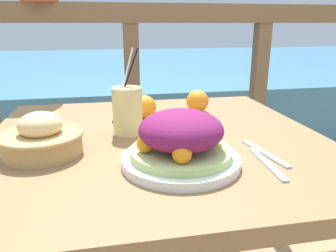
% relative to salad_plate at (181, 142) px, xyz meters
% --- Properties ---
extents(patio_table, '(0.93, 0.90, 0.70)m').
position_rel_salad_plate_xyz_m(patio_table, '(-0.02, 0.20, -0.15)').
color(patio_table, olive).
rests_on(patio_table, ground_plane).
extents(railing_fence, '(2.80, 0.08, 1.10)m').
position_rel_salad_plate_xyz_m(railing_fence, '(-0.02, 0.98, -0.01)').
color(railing_fence, brown).
rests_on(railing_fence, ground_plane).
extents(sea_backdrop, '(12.00, 4.00, 0.55)m').
position_rel_salad_plate_xyz_m(sea_backdrop, '(-0.02, 3.48, -0.48)').
color(sea_backdrop, teal).
rests_on(sea_backdrop, ground_plane).
extents(salad_plate, '(0.27, 0.27, 0.12)m').
position_rel_salad_plate_xyz_m(salad_plate, '(0.00, 0.00, 0.00)').
color(salad_plate, silver).
rests_on(salad_plate, patio_table).
extents(drink_glass, '(0.09, 0.08, 0.24)m').
position_rel_salad_plate_xyz_m(drink_glass, '(-0.10, 0.24, 0.01)').
color(drink_glass, '#DBCC7F').
rests_on(drink_glass, patio_table).
extents(bread_basket, '(0.20, 0.20, 0.10)m').
position_rel_salad_plate_xyz_m(bread_basket, '(-0.31, 0.12, -0.01)').
color(bread_basket, tan).
rests_on(bread_basket, patio_table).
extents(fork, '(0.02, 0.18, 0.00)m').
position_rel_salad_plate_xyz_m(fork, '(0.19, -0.04, -0.05)').
color(fork, silver).
rests_on(fork, patio_table).
extents(knife, '(0.04, 0.18, 0.00)m').
position_rel_salad_plate_xyz_m(knife, '(0.21, 0.02, -0.05)').
color(knife, silver).
rests_on(knife, patio_table).
extents(orange_near_basket, '(0.08, 0.08, 0.08)m').
position_rel_salad_plate_xyz_m(orange_near_basket, '(0.16, 0.43, -0.01)').
color(orange_near_basket, orange).
rests_on(orange_near_basket, patio_table).
extents(orange_near_glass, '(0.08, 0.08, 0.08)m').
position_rel_salad_plate_xyz_m(orange_near_glass, '(-0.03, 0.39, -0.01)').
color(orange_near_glass, orange).
rests_on(orange_near_glass, patio_table).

